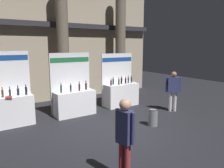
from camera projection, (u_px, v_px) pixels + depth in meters
ground_plane at (116, 131)px, 7.02m from camera, size 24.00×24.00×0.00m
hall_colonnade at (57, 34)px, 10.53m from camera, size 11.20×1.36×6.66m
exhibitor_booth_0 at (7, 108)px, 7.40m from camera, size 1.71×0.72×2.52m
exhibitor_booth_1 at (74, 100)px, 8.61m from camera, size 1.64×0.66×2.42m
exhibitor_booth_2 at (121, 92)px, 9.95m from camera, size 1.63×0.66×2.35m
trash_bin at (153, 117)px, 7.48m from camera, size 0.33×0.33×0.58m
visitor_2 at (125, 134)px, 4.28m from camera, size 0.28×0.46×1.71m
visitor_4 at (173, 87)px, 9.03m from camera, size 0.53×0.48×1.66m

